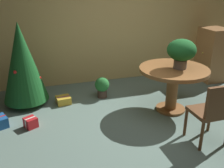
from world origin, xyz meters
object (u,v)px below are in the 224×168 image
wooden_chair_near (212,110)px  potted_plant (102,86)px  gift_box_red (31,123)px  round_dining_table (173,78)px  holiday_tree (22,62)px  wooden_cabinet (213,55)px  gift_box_gold (63,100)px  gift_box_blue (1,121)px  flower_vase (182,51)px

wooden_chair_near → potted_plant: 2.18m
gift_box_red → potted_plant: potted_plant is taller
round_dining_table → wooden_chair_near: wooden_chair_near is taller
holiday_tree → potted_plant: 1.51m
wooden_cabinet → gift_box_gold: bearing=-175.1°
wooden_chair_near → gift_box_blue: (-2.80, 1.33, -0.43)m
gift_box_red → gift_box_blue: 0.47m
flower_vase → gift_box_blue: 3.06m
wooden_chair_near → gift_box_red: 2.66m
flower_vase → wooden_chair_near: size_ratio=0.54×
potted_plant → holiday_tree: bearing=175.1°
holiday_tree → wooden_chair_near: bearing=-40.2°
wooden_chair_near → holiday_tree: 3.16m
holiday_tree → gift_box_gold: size_ratio=5.39×
holiday_tree → gift_box_red: 1.13m
round_dining_table → flower_vase: (0.08, -0.04, 0.47)m
flower_vase → gift_box_red: (-2.43, 0.16, -0.99)m
holiday_tree → gift_box_red: size_ratio=6.34×
gift_box_blue → wooden_cabinet: 4.52m
flower_vase → wooden_cabinet: (1.54, 1.14, -0.48)m
gift_box_gold → wooden_cabinet: (3.39, 0.29, 0.52)m
gift_box_gold → potted_plant: (0.76, 0.06, 0.16)m
wooden_cabinet → flower_vase: bearing=-143.4°
flower_vase → potted_plant: size_ratio=1.21×
wooden_chair_near → holiday_tree: size_ratio=0.60×
gift_box_red → gift_box_gold: (0.59, 0.69, -0.01)m
flower_vase → round_dining_table: bearing=150.9°
flower_vase → gift_box_blue: bearing=173.5°
wooden_cabinet → gift_box_red: bearing=-166.2°
gift_box_blue → wooden_chair_near: bearing=-25.3°
gift_box_gold → wooden_chair_near: bearing=-46.4°
round_dining_table → gift_box_gold: 2.02m
round_dining_table → holiday_tree: holiday_tree is taller
wooden_chair_near → potted_plant: (-1.01, 1.91, -0.28)m
gift_box_red → wooden_cabinet: bearing=13.8°
wooden_chair_near → gift_box_gold: 2.60m
flower_vase → holiday_tree: holiday_tree is taller
round_dining_table → potted_plant: 1.38m
holiday_tree → gift_box_red: holiday_tree is taller
gift_box_gold → gift_box_red: bearing=-130.3°
gift_box_blue → potted_plant: (1.79, 0.59, 0.14)m
gift_box_red → wooden_cabinet: 4.12m
gift_box_red → gift_box_gold: bearing=49.7°
round_dining_table → potted_plant: bearing=139.2°
gift_box_blue → gift_box_gold: bearing=27.1°
gift_box_gold → holiday_tree: bearing=164.2°
round_dining_table → gift_box_gold: round_dining_table is taller
wooden_cabinet → potted_plant: bearing=-175.0°
holiday_tree → gift_box_blue: holiday_tree is taller
wooden_cabinet → holiday_tree: bearing=-178.5°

